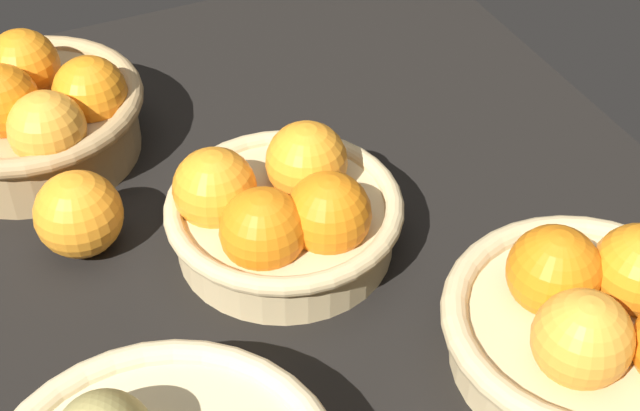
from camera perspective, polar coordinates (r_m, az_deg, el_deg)
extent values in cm
cube|color=black|center=(84.24, -1.56, -2.42)|extent=(84.00, 72.00, 3.00)
cylinder|color=tan|center=(94.23, -16.94, 4.55)|extent=(19.81, 19.81, 5.90)
torus|color=tan|center=(92.57, -17.29, 6.01)|extent=(21.69, 21.69, 1.88)
sphere|color=orange|center=(94.45, -17.48, 8.07)|extent=(6.94, 6.94, 6.94)
sphere|color=#F49E33|center=(86.47, -16.15, 4.45)|extent=(6.94, 6.94, 6.94)
sphere|color=orange|center=(90.28, -13.71, 6.63)|extent=(6.94, 6.94, 6.94)
sphere|color=orange|center=(89.58, -18.71, 5.95)|extent=(6.94, 6.94, 6.94)
cylinder|color=tan|center=(80.58, -2.14, -1.26)|extent=(18.53, 18.53, 4.49)
torus|color=tan|center=(79.06, -2.18, -0.07)|extent=(20.19, 20.19, 1.66)
sphere|color=orange|center=(80.24, -0.82, 2.66)|extent=(7.06, 7.06, 7.06)
sphere|color=orange|center=(75.97, 0.52, -0.53)|extent=(7.06, 7.06, 7.06)
sphere|color=orange|center=(78.63, -6.38, 1.01)|extent=(7.06, 7.06, 7.06)
sphere|color=orange|center=(75.00, -3.47, -1.51)|extent=(7.06, 7.06, 7.06)
cylinder|color=tan|center=(74.45, 15.67, -7.85)|extent=(20.01, 20.01, 4.54)
torus|color=tan|center=(72.79, 16.00, -6.68)|extent=(22.10, 22.10, 2.09)
sphere|color=orange|center=(74.53, 18.68, -3.72)|extent=(7.13, 7.13, 7.13)
sphere|color=#F49E33|center=(68.29, 15.54, -7.78)|extent=(7.13, 7.13, 7.13)
sphere|color=orange|center=(72.62, 13.92, -3.88)|extent=(7.13, 7.13, 7.13)
sphere|color=orange|center=(81.95, -14.37, -0.51)|extent=(7.53, 7.53, 7.53)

